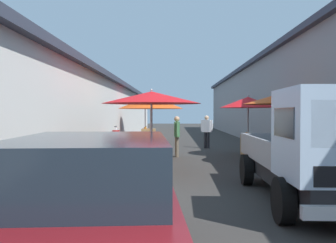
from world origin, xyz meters
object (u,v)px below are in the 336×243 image
object	(u,v)px
delivery_truck	(324,152)
parked_scooter	(114,143)
vendor_by_crates	(207,129)
fruit_stall_mid_lane	(151,110)
hatchback_car	(93,204)
fruit_stall_far_left	(248,110)
fruit_stall_far_right	(146,111)
fruit_stall_near_left	(280,109)
fruit_stall_near_right	(151,107)
vendor_in_shade	(177,134)

from	to	relation	value
delivery_truck	parked_scooter	xyz separation A→B (m)	(9.15, 5.09, -0.59)
vendor_by_crates	parked_scooter	world-z (taller)	vendor_by_crates
fruit_stall_mid_lane	vendor_by_crates	world-z (taller)	fruit_stall_mid_lane
fruit_stall_mid_lane	hatchback_car	size ratio (longest dim) A/B	0.60
hatchback_car	delivery_truck	distance (m)	4.20
fruit_stall_mid_lane	delivery_truck	world-z (taller)	fruit_stall_mid_lane
fruit_stall_far_left	fruit_stall_far_right	size ratio (longest dim) A/B	0.99
delivery_truck	fruit_stall_near_left	bearing A→B (deg)	-9.29
fruit_stall_mid_lane	fruit_stall_far_right	size ratio (longest dim) A/B	0.98
fruit_stall_far_right	fruit_stall_near_right	bearing A→B (deg)	-174.81
fruit_stall_far_right	vendor_in_shade	distance (m)	6.74
parked_scooter	fruit_stall_near_right	bearing A→B (deg)	-159.97
fruit_stall_far_right	fruit_stall_near_left	bearing A→B (deg)	-149.03
vendor_in_shade	vendor_by_crates	bearing A→B (deg)	-22.61
parked_scooter	delivery_truck	bearing A→B (deg)	-150.94
vendor_in_shade	fruit_stall_far_right	bearing A→B (deg)	14.75
fruit_stall_far_right	vendor_in_shade	size ratio (longest dim) A/B	1.55
fruit_stall_far_right	vendor_in_shade	bearing A→B (deg)	-165.25
delivery_truck	fruit_stall_far_right	bearing A→B (deg)	16.10
fruit_stall_near_right	hatchback_car	xyz separation A→B (m)	(-6.39, 0.23, -1.12)
fruit_stall_far_left	delivery_truck	xyz separation A→B (m)	(-8.32, 0.42, -0.77)
fruit_stall_near_right	fruit_stall_near_left	bearing A→B (deg)	-65.72
fruit_stall_near_right	fruit_stall_far_right	size ratio (longest dim) A/B	1.13
fruit_stall_mid_lane	fruit_stall_near_right	distance (m)	3.16
vendor_by_crates	fruit_stall_near_left	bearing A→B (deg)	-161.02
vendor_by_crates	parked_scooter	size ratio (longest dim) A/B	0.94
hatchback_car	vendor_in_shade	xyz separation A→B (m)	(10.30, -0.98, 0.17)
vendor_by_crates	vendor_in_shade	world-z (taller)	vendor_by_crates
hatchback_car	parked_scooter	world-z (taller)	hatchback_car
vendor_in_shade	parked_scooter	xyz separation A→B (m)	(1.27, 2.65, -0.46)
fruit_stall_far_left	fruit_stall_near_left	bearing A→B (deg)	-167.62
fruit_stall_far_left	vendor_by_crates	distance (m)	3.53
fruit_stall_near_right	fruit_stall_far_right	xyz separation A→B (m)	(10.37, 0.94, -0.04)
fruit_stall_near_left	hatchback_car	world-z (taller)	fruit_stall_near_left
fruit_stall_far_left	fruit_stall_near_right	distance (m)	5.65
fruit_stall_far_right	parked_scooter	world-z (taller)	fruit_stall_far_right
fruit_stall_far_left	fruit_stall_near_left	xyz separation A→B (m)	(-2.47, -0.54, 0.03)
fruit_stall_far_left	fruit_stall_near_left	size ratio (longest dim) A/B	1.00
fruit_stall_mid_lane	delivery_truck	size ratio (longest dim) A/B	0.49
hatchback_car	parked_scooter	size ratio (longest dim) A/B	2.38
fruit_stall_far_left	fruit_stall_near_right	world-z (taller)	fruit_stall_far_left
delivery_truck	fruit_stall_far_left	bearing A→B (deg)	-2.86
fruit_stall_far_left	fruit_stall_near_right	bearing A→B (deg)	140.21
fruit_stall_far_right	parked_scooter	size ratio (longest dim) A/B	1.45
fruit_stall_far_left	fruit_stall_near_left	distance (m)	2.52
fruit_stall_mid_lane	fruit_stall_near_right	bearing A→B (deg)	-176.32
fruit_stall_near_left	fruit_stall_near_right	xyz separation A→B (m)	(-1.87, 4.16, 0.02)
fruit_stall_near_left	vendor_in_shade	size ratio (longest dim) A/B	1.53
fruit_stall_mid_lane	vendor_in_shade	bearing A→B (deg)	-51.89
fruit_stall_mid_lane	vendor_by_crates	size ratio (longest dim) A/B	1.52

